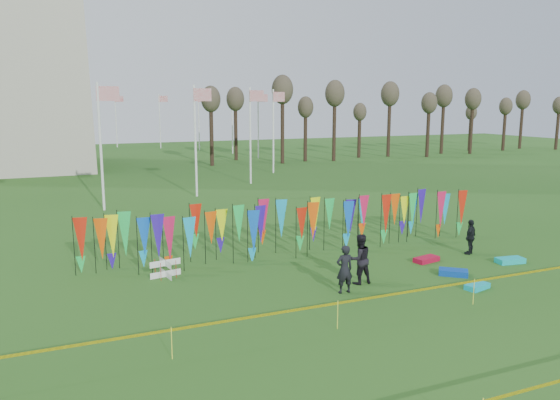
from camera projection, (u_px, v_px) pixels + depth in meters
name	position (u px, v px, depth m)	size (l,w,h in m)	color
ground	(375.00, 306.00, 18.32)	(160.00, 160.00, 0.00)	#225217
flagpole_ring	(2.00, 130.00, 55.73)	(57.40, 56.16, 8.00)	white
banner_row	(295.00, 221.00, 24.58)	(18.64, 0.64, 2.37)	black
caution_tape_near	(390.00, 296.00, 17.07)	(26.00, 0.02, 0.90)	#F3E805
caution_tape_far	(549.00, 385.00, 11.67)	(26.00, 0.02, 0.90)	#F3E805
tree_line	(401.00, 107.00, 69.42)	(53.92, 1.92, 7.84)	#332219
box_kite	(165.00, 268.00, 21.32)	(0.64, 0.64, 0.71)	#B70D10
person_left	(344.00, 269.00, 19.48)	(0.64, 0.47, 1.76)	black
person_mid	(360.00, 259.00, 20.49)	(0.93, 0.57, 1.91)	black
person_right	(471.00, 237.00, 24.51)	(0.93, 0.53, 1.60)	black
kite_bag_turquoise	(477.00, 286.00, 20.02)	(0.97, 0.48, 0.19)	#0EBDD3
kite_bag_blue	(453.00, 272.00, 21.61)	(1.10, 0.58, 0.23)	#0B43B7
kite_bag_red	(426.00, 259.00, 23.44)	(1.15, 0.53, 0.21)	#BB0C2E
kite_bag_teal	(510.00, 260.00, 23.26)	(1.18, 0.56, 0.23)	#0EC4C6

